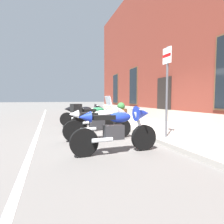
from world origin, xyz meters
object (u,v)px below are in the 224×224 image
motorcycle_black_sport (86,114)px  parking_sign (167,79)px  motorcycle_white_sport (101,121)px  motorcycle_blue_sport (119,128)px  motorcycle_green_touring (93,117)px  barrel_planter (121,113)px

motorcycle_black_sport → parking_sign: parking_sign is taller
motorcycle_white_sport → motorcycle_blue_sport: motorcycle_blue_sport is taller
motorcycle_green_touring → motorcycle_white_sport: (1.42, -0.07, -0.01)m
motorcycle_green_touring → motorcycle_blue_sport: 2.93m
motorcycle_blue_sport → barrel_planter: bearing=158.0°
motorcycle_black_sport → motorcycle_blue_sport: size_ratio=1.04×
motorcycle_green_touring → motorcycle_white_sport: size_ratio=0.93×
motorcycle_black_sport → motorcycle_blue_sport: (4.53, -0.08, 0.03)m
motorcycle_black_sport → parking_sign: 4.39m
motorcycle_green_touring → motorcycle_black_sport: bearing=179.5°
parking_sign → barrel_planter: (-4.52, 0.41, -1.27)m
motorcycle_white_sport → parking_sign: (0.87, 1.68, 1.22)m
motorcycle_green_touring → barrel_planter: size_ratio=2.16×
parking_sign → barrel_planter: 4.71m
motorcycle_green_touring → motorcycle_blue_sport: size_ratio=0.96×
motorcycle_blue_sport → motorcycle_white_sport: bearing=180.0°
motorcycle_black_sport → barrel_planter: barrel_planter is taller
motorcycle_white_sport → motorcycle_blue_sport: 1.50m
parking_sign → motorcycle_black_sport: bearing=-157.7°
motorcycle_black_sport → parking_sign: bearing=22.3°
motorcycle_white_sport → parking_sign: bearing=62.6°
motorcycle_blue_sport → parking_sign: parking_sign is taller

